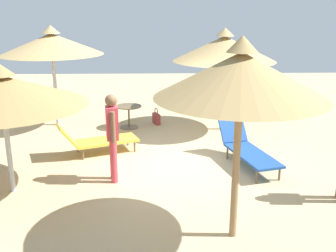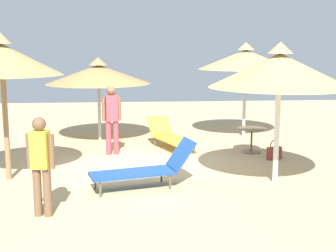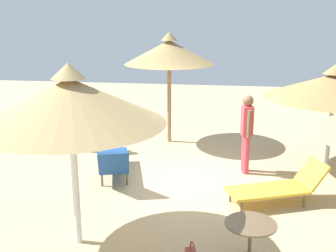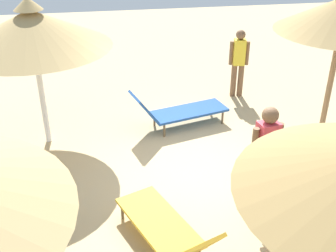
{
  "view_description": "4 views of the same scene",
  "coord_description": "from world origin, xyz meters",
  "px_view_note": "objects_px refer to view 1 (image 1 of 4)",
  "views": [
    {
      "loc": [
        -0.29,
        -8.01,
        3.3
      ],
      "look_at": [
        -0.05,
        0.54,
        0.7
      ],
      "focal_mm": 42.65,
      "sensor_mm": 36.0,
      "label": 1
    },
    {
      "loc": [
        9.82,
        -0.3,
        2.65
      ],
      "look_at": [
        0.24,
        0.5,
        0.95
      ],
      "focal_mm": 47.69,
      "sensor_mm": 36.0,
      "label": 2
    },
    {
      "loc": [
        -0.69,
        8.01,
        3.42
      ],
      "look_at": [
        0.51,
        -0.34,
        1.11
      ],
      "focal_mm": 44.61,
      "sensor_mm": 36.0,
      "label": 3
    },
    {
      "loc": [
        -5.87,
        1.4,
        4.18
      ],
      "look_at": [
        0.0,
        0.42,
        0.93
      ],
      "focal_mm": 44.99,
      "sensor_mm": 36.0,
      "label": 4
    }
  ],
  "objects_px": {
    "parasol_umbrella_near_right": "(224,49)",
    "side_table_round": "(129,113)",
    "parasol_umbrella_center": "(52,44)",
    "handbag": "(156,118)",
    "parasol_umbrella_far_left": "(1,91)",
    "parasol_umbrella_near_left": "(241,75)",
    "lounge_chair_front": "(246,147)",
    "lounge_chair_edge": "(96,140)",
    "person_standing_back": "(112,132)"
  },
  "relations": [
    {
      "from": "parasol_umbrella_center",
      "to": "side_table_round",
      "type": "relative_size",
      "value": 3.9
    },
    {
      "from": "parasol_umbrella_far_left",
      "to": "lounge_chair_edge",
      "type": "xyz_separation_m",
      "value": [
        1.26,
        1.93,
        -1.56
      ]
    },
    {
      "from": "lounge_chair_edge",
      "to": "side_table_round",
      "type": "distance_m",
      "value": 2.13
    },
    {
      "from": "lounge_chair_front",
      "to": "handbag",
      "type": "relative_size",
      "value": 4.34
    },
    {
      "from": "parasol_umbrella_near_left",
      "to": "lounge_chair_edge",
      "type": "bearing_deg",
      "value": 125.79
    },
    {
      "from": "parasol_umbrella_near_right",
      "to": "lounge_chair_edge",
      "type": "bearing_deg",
      "value": -150.36
    },
    {
      "from": "parasol_umbrella_near_left",
      "to": "parasol_umbrella_far_left",
      "type": "bearing_deg",
      "value": 157.3
    },
    {
      "from": "person_standing_back",
      "to": "handbag",
      "type": "height_order",
      "value": "person_standing_back"
    },
    {
      "from": "lounge_chair_edge",
      "to": "lounge_chair_front",
      "type": "relative_size",
      "value": 0.92
    },
    {
      "from": "parasol_umbrella_center",
      "to": "lounge_chair_edge",
      "type": "xyz_separation_m",
      "value": [
        1.43,
        -2.35,
        -1.96
      ]
    },
    {
      "from": "lounge_chair_edge",
      "to": "parasol_umbrella_near_left",
      "type": "bearing_deg",
      "value": -54.21
    },
    {
      "from": "parasol_umbrella_near_left",
      "to": "parasol_umbrella_far_left",
      "type": "xyz_separation_m",
      "value": [
        -3.79,
        1.58,
        -0.51
      ]
    },
    {
      "from": "parasol_umbrella_near_left",
      "to": "lounge_chair_front",
      "type": "distance_m",
      "value": 3.52
    },
    {
      "from": "handbag",
      "to": "person_standing_back",
      "type": "bearing_deg",
      "value": -102.0
    },
    {
      "from": "parasol_umbrella_near_left",
      "to": "parasol_umbrella_near_right",
      "type": "distance_m",
      "value": 5.37
    },
    {
      "from": "parasol_umbrella_near_right",
      "to": "handbag",
      "type": "relative_size",
      "value": 5.74
    },
    {
      "from": "parasol_umbrella_far_left",
      "to": "person_standing_back",
      "type": "xyz_separation_m",
      "value": [
        1.82,
        0.43,
        -0.9
      ]
    },
    {
      "from": "parasol_umbrella_center",
      "to": "parasol_umbrella_near_right",
      "type": "distance_m",
      "value": 4.66
    },
    {
      "from": "parasol_umbrella_near_right",
      "to": "side_table_round",
      "type": "distance_m",
      "value": 3.13
    },
    {
      "from": "parasol_umbrella_near_left",
      "to": "person_standing_back",
      "type": "distance_m",
      "value": 3.15
    },
    {
      "from": "parasol_umbrella_near_left",
      "to": "parasol_umbrella_center",
      "type": "distance_m",
      "value": 7.08
    },
    {
      "from": "parasol_umbrella_center",
      "to": "handbag",
      "type": "bearing_deg",
      "value": 0.65
    },
    {
      "from": "parasol_umbrella_center",
      "to": "side_table_round",
      "type": "bearing_deg",
      "value": -8.81
    },
    {
      "from": "parasol_umbrella_far_left",
      "to": "handbag",
      "type": "distance_m",
      "value": 5.34
    },
    {
      "from": "parasol_umbrella_near_left",
      "to": "side_table_round",
      "type": "xyz_separation_m",
      "value": [
        -1.91,
        5.54,
        -1.97
      ]
    },
    {
      "from": "handbag",
      "to": "parasol_umbrella_near_left",
      "type": "bearing_deg",
      "value": -79.03
    },
    {
      "from": "lounge_chair_front",
      "to": "side_table_round",
      "type": "height_order",
      "value": "lounge_chair_front"
    },
    {
      "from": "lounge_chair_edge",
      "to": "handbag",
      "type": "relative_size",
      "value": 3.97
    },
    {
      "from": "parasol_umbrella_near_left",
      "to": "side_table_round",
      "type": "bearing_deg",
      "value": 108.99
    },
    {
      "from": "parasol_umbrella_near_right",
      "to": "lounge_chair_front",
      "type": "distance_m",
      "value": 3.14
    },
    {
      "from": "parasol_umbrella_near_left",
      "to": "person_standing_back",
      "type": "height_order",
      "value": "parasol_umbrella_near_left"
    },
    {
      "from": "parasol_umbrella_near_left",
      "to": "lounge_chair_front",
      "type": "bearing_deg",
      "value": 74.17
    },
    {
      "from": "handbag",
      "to": "parasol_umbrella_far_left",
      "type": "bearing_deg",
      "value": -121.54
    },
    {
      "from": "person_standing_back",
      "to": "handbag",
      "type": "relative_size",
      "value": 3.6
    },
    {
      "from": "parasol_umbrella_center",
      "to": "lounge_chair_edge",
      "type": "height_order",
      "value": "parasol_umbrella_center"
    },
    {
      "from": "parasol_umbrella_center",
      "to": "parasol_umbrella_near_right",
      "type": "height_order",
      "value": "parasol_umbrella_center"
    },
    {
      "from": "handbag",
      "to": "parasol_umbrella_center",
      "type": "bearing_deg",
      "value": -179.35
    },
    {
      "from": "lounge_chair_edge",
      "to": "person_standing_back",
      "type": "distance_m",
      "value": 1.73
    },
    {
      "from": "parasol_umbrella_far_left",
      "to": "person_standing_back",
      "type": "bearing_deg",
      "value": 13.31
    },
    {
      "from": "handbag",
      "to": "lounge_chair_edge",
      "type": "bearing_deg",
      "value": -120.23
    },
    {
      "from": "lounge_chair_front",
      "to": "lounge_chair_edge",
      "type": "bearing_deg",
      "value": 167.5
    },
    {
      "from": "lounge_chair_edge",
      "to": "lounge_chair_front",
      "type": "bearing_deg",
      "value": -12.5
    },
    {
      "from": "parasol_umbrella_center",
      "to": "person_standing_back",
      "type": "distance_m",
      "value": 4.53
    },
    {
      "from": "parasol_umbrella_near_left",
      "to": "lounge_chair_front",
      "type": "height_order",
      "value": "parasol_umbrella_near_left"
    },
    {
      "from": "parasol_umbrella_near_right",
      "to": "lounge_chair_front",
      "type": "relative_size",
      "value": 1.32
    },
    {
      "from": "parasol_umbrella_near_right",
      "to": "lounge_chair_front",
      "type": "height_order",
      "value": "parasol_umbrella_near_right"
    },
    {
      "from": "parasol_umbrella_near_left",
      "to": "lounge_chair_front",
      "type": "xyz_separation_m",
      "value": [
        0.79,
        2.77,
        -2.02
      ]
    },
    {
      "from": "parasol_umbrella_center",
      "to": "person_standing_back",
      "type": "height_order",
      "value": "parasol_umbrella_center"
    },
    {
      "from": "person_standing_back",
      "to": "lounge_chair_front",
      "type": "bearing_deg",
      "value": 15.41
    },
    {
      "from": "parasol_umbrella_near_right",
      "to": "person_standing_back",
      "type": "height_order",
      "value": "parasol_umbrella_near_right"
    }
  ]
}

